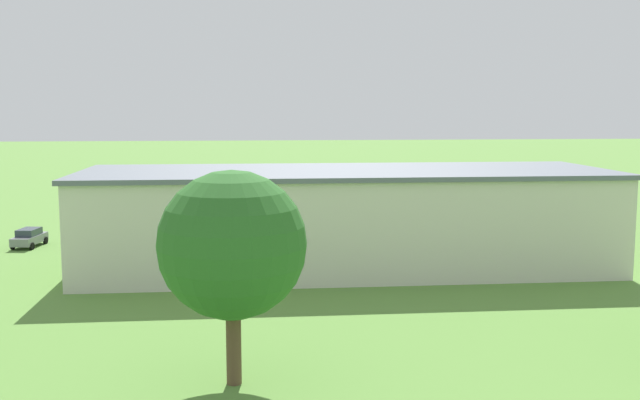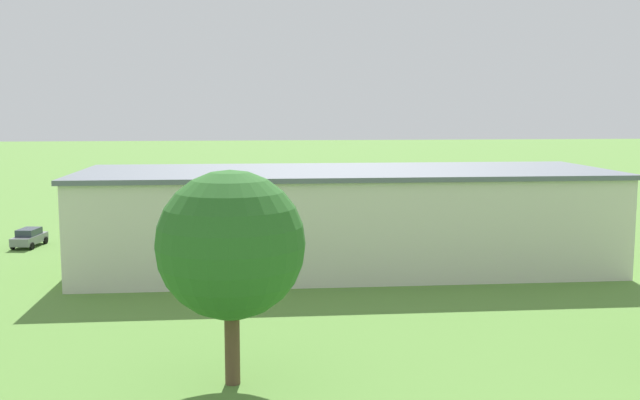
% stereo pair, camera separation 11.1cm
% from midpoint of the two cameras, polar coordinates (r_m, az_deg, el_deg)
% --- Properties ---
extents(ground_plane, '(400.00, 400.00, 0.00)m').
position_cam_midpoint_polar(ground_plane, '(86.92, -2.06, -0.87)').
color(ground_plane, '#568438').
extents(hangar, '(40.14, 14.03, 7.56)m').
position_cam_midpoint_polar(hangar, '(55.72, 2.11, -1.46)').
color(hangar, beige).
rests_on(hangar, ground_plane).
extents(biplane, '(6.86, 7.23, 3.71)m').
position_cam_midpoint_polar(biplane, '(83.94, -0.63, 1.17)').
color(biplane, '#B21E1E').
extents(car_green, '(1.95, 4.15, 1.61)m').
position_cam_midpoint_polar(car_green, '(70.20, -16.41, -2.40)').
color(car_green, '#1E6B38').
rests_on(car_green, ground_plane).
extents(car_grey, '(2.43, 4.31, 1.62)m').
position_cam_midpoint_polar(car_grey, '(69.34, -21.85, -2.74)').
color(car_grey, slate).
rests_on(car_grey, ground_plane).
extents(person_beside_truck, '(0.48, 0.48, 1.62)m').
position_cam_midpoint_polar(person_beside_truck, '(72.00, -12.59, -2.07)').
color(person_beside_truck, navy).
rests_on(person_beside_truck, ground_plane).
extents(person_near_hangar_door, '(0.54, 0.54, 1.64)m').
position_cam_midpoint_polar(person_near_hangar_door, '(73.43, -12.96, -1.89)').
color(person_near_hangar_door, '#72338C').
rests_on(person_near_hangar_door, ground_plane).
extents(person_crossing_taxiway, '(0.54, 0.54, 1.68)m').
position_cam_midpoint_polar(person_crossing_taxiway, '(73.24, 14.15, -1.93)').
color(person_crossing_taxiway, '#33723F').
rests_on(person_crossing_taxiway, ground_plane).
extents(person_watching_takeoff, '(0.50, 0.50, 1.69)m').
position_cam_midpoint_polar(person_watching_takeoff, '(73.67, 17.15, -1.98)').
color(person_watching_takeoff, '#33723F').
rests_on(person_watching_takeoff, ground_plane).
extents(person_walking_on_apron, '(0.49, 0.49, 1.62)m').
position_cam_midpoint_polar(person_walking_on_apron, '(75.35, 12.45, -1.66)').
color(person_walking_on_apron, '#3F3F47').
rests_on(person_walking_on_apron, ground_plane).
extents(tree_behind_hangar_left, '(6.53, 6.53, 9.54)m').
position_cam_midpoint_polar(tree_behind_hangar_left, '(31.75, -6.93, -3.55)').
color(tree_behind_hangar_left, brown).
rests_on(tree_behind_hangar_left, ground_plane).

